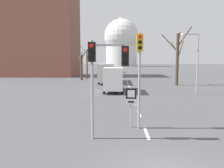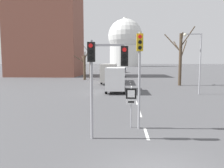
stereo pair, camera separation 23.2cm
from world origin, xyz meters
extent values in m
cube|color=silver|center=(0.00, 4.39, 0.00)|extent=(0.16, 2.00, 0.01)
cube|color=silver|center=(0.00, 8.89, 0.00)|extent=(0.16, 2.00, 0.01)
cube|color=silver|center=(0.00, 13.39, 0.00)|extent=(0.16, 2.00, 0.01)
cube|color=silver|center=(0.00, 17.89, 0.00)|extent=(0.16, 2.00, 0.01)
cube|color=silver|center=(0.00, 22.39, 0.00)|extent=(0.16, 2.00, 0.01)
cube|color=silver|center=(0.00, 26.89, 0.00)|extent=(0.16, 2.00, 0.01)
cube|color=silver|center=(0.00, 31.39, 0.00)|extent=(0.16, 2.00, 0.01)
cube|color=silver|center=(0.00, 35.89, 0.00)|extent=(0.16, 2.00, 0.01)
cylinder|color=#9E9EA3|center=(-0.35, 5.28, 2.76)|extent=(0.14, 0.14, 5.52)
cube|color=gold|center=(-0.35, 5.28, 4.94)|extent=(0.36, 0.28, 0.96)
cylinder|color=red|center=(-0.35, 5.11, 5.24)|extent=(0.20, 0.06, 0.20)
cylinder|color=black|center=(-0.35, 5.11, 4.94)|extent=(0.20, 0.06, 0.20)
cylinder|color=black|center=(-0.35, 5.11, 4.64)|extent=(0.20, 0.06, 0.20)
cylinder|color=#9E9EA3|center=(-2.82, 3.50, 2.46)|extent=(0.14, 0.14, 4.91)
cube|color=black|center=(-2.82, 3.50, 4.33)|extent=(0.36, 0.28, 0.96)
cylinder|color=red|center=(-2.82, 3.33, 4.63)|extent=(0.20, 0.06, 0.20)
cylinder|color=black|center=(-2.82, 3.33, 4.33)|extent=(0.20, 0.06, 0.20)
cylinder|color=black|center=(-2.82, 3.33, 4.03)|extent=(0.20, 0.06, 0.20)
cube|color=#9E9EA3|center=(-2.02, 3.50, 4.66)|extent=(1.61, 0.10, 0.10)
cube|color=black|center=(-1.21, 3.50, 4.13)|extent=(0.36, 0.28, 0.96)
cylinder|color=red|center=(-1.21, 3.33, 4.43)|extent=(0.20, 0.06, 0.20)
cylinder|color=black|center=(-1.21, 3.33, 4.13)|extent=(0.20, 0.06, 0.20)
cylinder|color=black|center=(-1.21, 3.33, 3.83)|extent=(0.20, 0.06, 0.20)
cylinder|color=#9E9EA3|center=(-0.80, 5.43, 1.18)|extent=(0.07, 0.07, 2.37)
cube|color=black|center=(-0.80, 5.41, 2.02)|extent=(0.60, 0.03, 0.60)
cube|color=white|center=(-0.80, 5.39, 2.02)|extent=(0.42, 0.01, 0.42)
cube|color=white|center=(-0.80, 5.41, 1.54)|extent=(0.60, 0.03, 0.28)
cube|color=black|center=(-0.80, 5.39, 1.54)|extent=(0.36, 0.01, 0.10)
cylinder|color=#9E9EA3|center=(7.76, 19.16, 3.59)|extent=(0.16, 0.16, 7.17)
cube|color=#9E9EA3|center=(6.83, 19.16, 7.07)|extent=(1.87, 0.10, 0.10)
sphere|color=#F2EAC6|center=(5.89, 19.16, 6.99)|extent=(0.36, 0.36, 0.36)
cube|color=#B7B7BC|center=(-1.71, 48.63, 0.63)|extent=(1.83, 4.39, 0.59)
cube|color=#1E232D|center=(-1.71, 48.41, 1.26)|extent=(1.55, 2.11, 0.67)
cylinder|color=black|center=(-2.57, 49.99, 0.34)|extent=(0.18, 0.68, 0.68)
cylinder|color=black|center=(-0.84, 49.99, 0.34)|extent=(0.18, 0.68, 0.68)
cylinder|color=black|center=(-2.57, 47.27, 0.34)|extent=(0.18, 0.68, 0.68)
cylinder|color=black|center=(-0.84, 47.27, 0.34)|extent=(0.18, 0.68, 0.68)
cube|color=silver|center=(-3.69, 78.72, 0.66)|extent=(1.81, 4.19, 0.68)
cube|color=#1E232D|center=(-3.69, 78.51, 1.31)|extent=(1.54, 2.01, 0.60)
cylinder|color=black|center=(-4.55, 80.01, 0.32)|extent=(0.18, 0.65, 0.65)
cylinder|color=black|center=(-2.83, 80.01, 0.32)|extent=(0.18, 0.65, 0.65)
cylinder|color=black|center=(-4.55, 77.42, 0.32)|extent=(0.18, 0.65, 0.65)
cylinder|color=black|center=(-2.83, 77.42, 0.32)|extent=(0.18, 0.65, 0.65)
cube|color=slate|center=(-1.24, 72.78, 0.64)|extent=(1.84, 3.99, 0.63)
cube|color=#1E232D|center=(-1.24, 72.58, 1.30)|extent=(1.56, 1.91, 0.70)
cylinder|color=black|center=(-2.11, 74.01, 0.33)|extent=(0.18, 0.65, 0.65)
cylinder|color=black|center=(-0.37, 74.01, 0.33)|extent=(0.18, 0.65, 0.65)
cylinder|color=black|center=(-2.11, 71.54, 0.33)|extent=(0.18, 0.65, 0.65)
cylinder|color=black|center=(-0.37, 71.54, 0.33)|extent=(0.18, 0.65, 0.65)
cube|color=beige|center=(-3.87, 33.50, 1.98)|extent=(2.50, 10.80, 3.00)
cube|color=black|center=(-3.87, 33.50, 2.35)|extent=(2.52, 10.26, 0.90)
cylinder|color=black|center=(-5.07, 37.28, 0.48)|extent=(0.26, 0.96, 0.96)
cylinder|color=black|center=(-2.67, 37.28, 0.48)|extent=(0.26, 0.96, 0.96)
cylinder|color=black|center=(-5.07, 30.26, 0.48)|extent=(0.26, 0.96, 0.96)
cylinder|color=black|center=(-2.67, 30.26, 0.48)|extent=(0.26, 0.96, 0.96)
cube|color=#333842|center=(-2.26, 23.98, 1.49)|extent=(2.20, 2.00, 2.10)
cube|color=white|center=(-2.26, 20.38, 1.79)|extent=(2.30, 5.20, 2.70)
cylinder|color=black|center=(-3.36, 23.98, 0.44)|extent=(0.24, 0.88, 0.88)
cylinder|color=black|center=(-1.16, 23.98, 0.44)|extent=(0.24, 0.88, 0.88)
cylinder|color=black|center=(-3.36, 18.95, 0.44)|extent=(0.24, 0.88, 0.88)
cylinder|color=black|center=(-1.16, 18.95, 0.44)|extent=(0.24, 0.88, 0.88)
cylinder|color=#473828|center=(-9.60, 39.18, 2.61)|extent=(0.53, 0.53, 5.22)
cylinder|color=#473828|center=(-10.03, 39.82, 4.59)|extent=(0.89, 1.48, 1.30)
cylinder|color=#473828|center=(-9.63, 40.04, 3.93)|extent=(0.25, 1.88, 2.23)
cylinder|color=#473828|center=(-8.99, 38.45, 5.32)|extent=(1.20, 1.70, 1.55)
cylinder|color=#473828|center=(-10.75, 39.21, 4.46)|extent=(2.41, 0.27, 1.63)
cylinder|color=#473828|center=(-9.34, 38.37, 5.27)|extent=(0.59, 1.74, 1.43)
cylinder|color=#473828|center=(7.94, 28.99, 4.20)|extent=(0.49, 0.49, 8.40)
cylinder|color=#473828|center=(7.83, 28.07, 7.14)|extent=(0.36, 1.98, 2.48)
cylinder|color=#473828|center=(6.72, 29.60, 6.97)|extent=(2.51, 1.49, 3.05)
cylinder|color=#473828|center=(7.53, 29.84, 6.37)|extent=(0.85, 1.86, 1.92)
cylinder|color=#473828|center=(8.90, 28.66, 7.84)|extent=(2.07, 0.87, 3.23)
cylinder|color=#473828|center=(8.78, 30.16, 6.05)|extent=(1.63, 2.58, 2.97)
cylinder|color=#473828|center=(-8.93, 42.68, 3.35)|extent=(0.31, 0.31, 6.71)
cylinder|color=#473828|center=(-9.91, 42.95, 6.90)|extent=(2.03, 0.69, 2.29)
cylinder|color=#473828|center=(-8.41, 42.16, 6.95)|extent=(1.08, 1.18, 1.96)
cylinder|color=#473828|center=(-8.78, 43.23, 5.18)|extent=(0.39, 1.18, 2.44)
cylinder|color=silver|center=(0.00, 183.43, 8.82)|extent=(26.45, 26.45, 17.63)
sphere|color=silver|center=(0.00, 183.43, 25.71)|extent=(29.39, 29.39, 29.39)
cylinder|color=silver|center=(0.00, 183.43, 38.94)|extent=(3.53, 3.53, 5.14)
cube|color=brown|center=(-22.38, 52.52, 12.41)|extent=(18.00, 14.00, 24.83)
camera|label=1|loc=(-1.48, -7.15, 3.86)|focal=35.00mm
camera|label=2|loc=(-1.25, -7.14, 3.86)|focal=35.00mm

